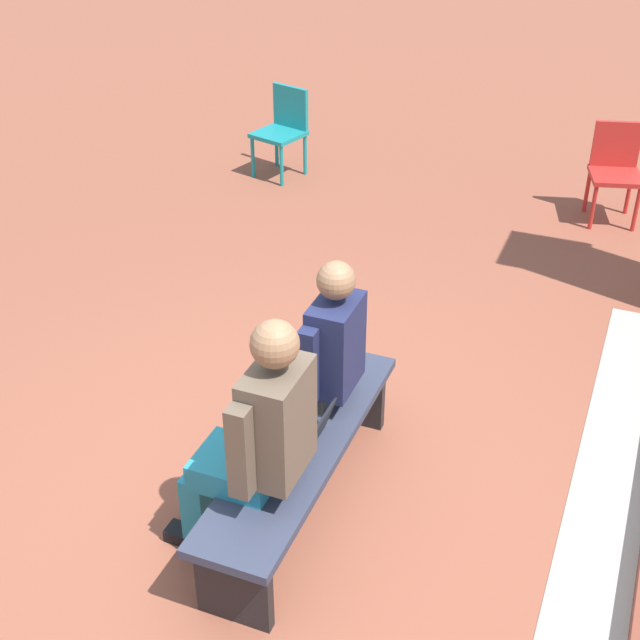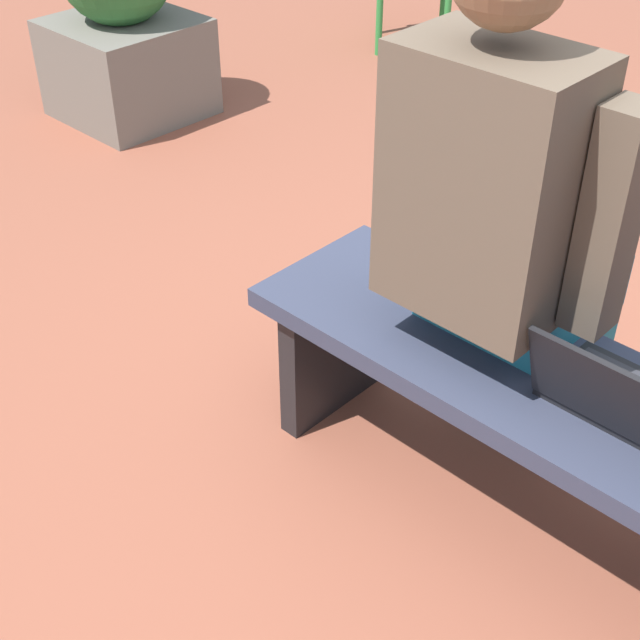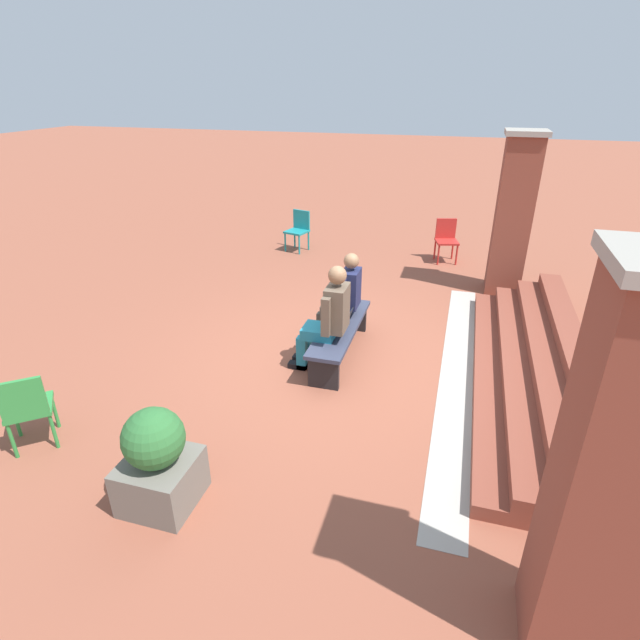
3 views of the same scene
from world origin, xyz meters
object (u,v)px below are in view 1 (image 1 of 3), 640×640
person_student (317,359)px  laptop (303,435)px  bench (302,455)px  plastic_chair_far_right (284,126)px  person_adult (256,436)px  plastic_chair_far_left (615,166)px

person_student → laptop: bearing=11.4°
bench → plastic_chair_far_right: size_ratio=2.14×
person_adult → plastic_chair_far_right: person_adult is taller
person_adult → plastic_chair_far_right: 4.99m
person_student → plastic_chair_far_left: bearing=164.0°
person_student → plastic_chair_far_left: person_student is taller
plastic_chair_far_left → plastic_chair_far_right: bearing=-87.3°
person_student → person_adult: person_adult is taller
laptop → plastic_chair_far_left: plastic_chair_far_left is taller
bench → laptop: 0.15m
bench → plastic_chair_far_left: 4.51m
plastic_chair_far_right → bench: bearing=25.1°
person_student → laptop: 0.44m
person_student → person_adult: (0.74, -0.00, 0.03)m
person_student → laptop: (0.38, 0.08, -0.20)m
bench → person_student: person_student is taller
bench → plastic_chair_far_right: bearing=-154.9°
laptop → plastic_chair_far_right: size_ratio=0.38×
bench → person_adult: size_ratio=1.29×
laptop → plastic_chair_far_left: bearing=166.3°
person_student → person_adult: size_ratio=0.94×
laptop → bench: bearing=-119.5°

